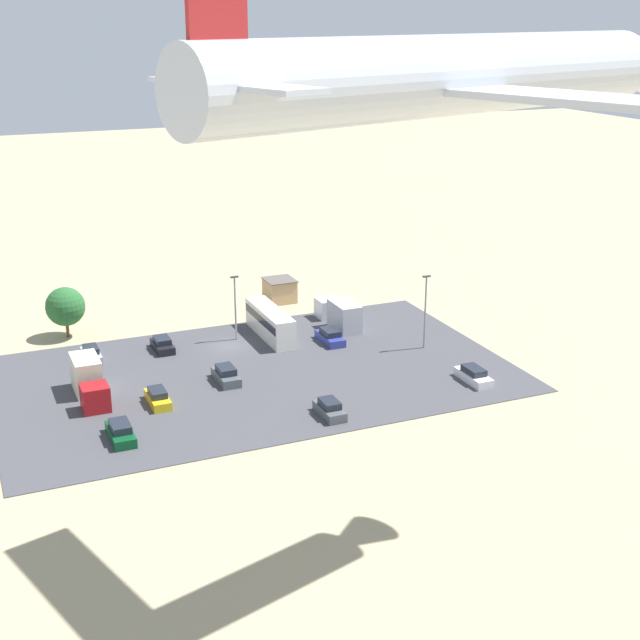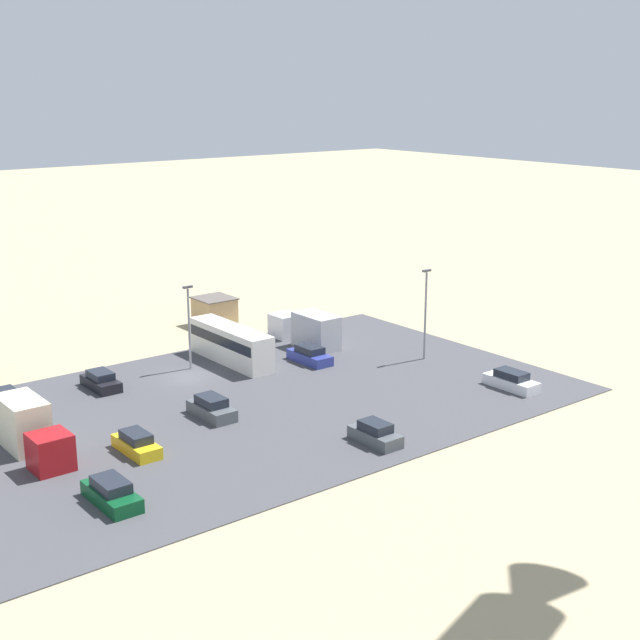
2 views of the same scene
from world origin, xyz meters
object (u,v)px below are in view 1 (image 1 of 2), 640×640
shed_building (280,290)px  parked_car_2 (162,345)px  bus (270,322)px  airplane (467,75)px  parked_car_4 (226,375)px  parked_car_5 (91,354)px  parked_car_7 (330,337)px  parked_car_3 (330,409)px  parked_car_1 (121,432)px  parked_truck_0 (89,381)px  parked_car_6 (474,375)px  parked_car_0 (158,398)px  parked_truck_1 (339,314)px

shed_building → parked_car_2: 21.66m
bus → airplane: airplane is taller
bus → parked_car_4: bus is taller
parked_car_5 → parked_car_7: (-25.77, 5.24, 0.02)m
parked_car_7 → airplane: size_ratio=0.13×
bus → parked_car_3: bearing=84.0°
parked_car_1 → parked_truck_0: (0.95, -10.44, 0.97)m
parked_car_3 → airplane: (3.69, 26.42, 31.55)m
parked_car_1 → parked_truck_0: 10.53m
airplane → shed_building: bearing=152.0°
parked_car_3 → parked_car_4: size_ratio=0.91×
parked_car_2 → parked_car_6: parked_car_6 is taller
parked_car_3 → parked_car_7: size_ratio=0.88×
parked_car_4 → parked_car_7: 15.57m
shed_building → parked_car_7: size_ratio=0.86×
parked_car_0 → parked_car_4: parked_car_4 is taller
bus → parked_car_4: (8.71, 10.80, -1.09)m
bus → parked_car_0: bearing=39.5°
bus → parked_car_7: bus is taller
parked_car_3 → parked_car_5: bearing=-52.1°
parked_truck_0 → parked_car_1: bearing=95.2°
bus → parked_truck_1: 8.79m
parked_truck_0 → parked_truck_1: 32.13m
parked_car_6 → parked_truck_0: size_ratio=0.57×
parked_car_6 → airplane: 46.95m
parked_car_7 → airplane: (11.55, 44.21, 31.56)m
parked_car_7 → parked_truck_0: size_ratio=0.56×
parked_car_7 → parked_truck_0: (27.55, 4.54, 0.98)m
parked_truck_0 → parked_car_6: bearing=162.4°
parked_car_1 → parked_car_2: size_ratio=1.12×
shed_building → parked_truck_1: parked_truck_1 is taller
parked_car_5 → airplane: 60.37m
parked_truck_0 → parked_car_4: bearing=172.5°
bus → parked_car_2: (12.51, -0.49, -1.16)m
bus → parked_car_4: bearing=51.1°
parked_car_6 → parked_truck_0: parked_truck_0 is taller
parked_truck_1 → parked_car_5: bearing=178.8°
parked_car_3 → parked_truck_0: 23.75m
bus → parked_truck_0: bearing=22.4°
parked_car_0 → parked_car_6: size_ratio=0.92×
parked_car_7 → parked_car_6: bearing=-61.3°
parked_car_7 → airplane: bearing=-104.6°
parked_car_5 → airplane: bearing=-74.0°
parked_car_1 → parked_truck_1: 35.72m
parked_car_5 → parked_truck_0: 9.99m
bus → parked_car_0: (16.33, 13.44, -1.15)m
bus → parked_car_6: bus is taller
parked_car_2 → parked_car_6: bearing=141.9°
parked_car_0 → parked_car_1: parked_car_1 is taller
parked_car_0 → parked_car_3: bearing=147.7°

